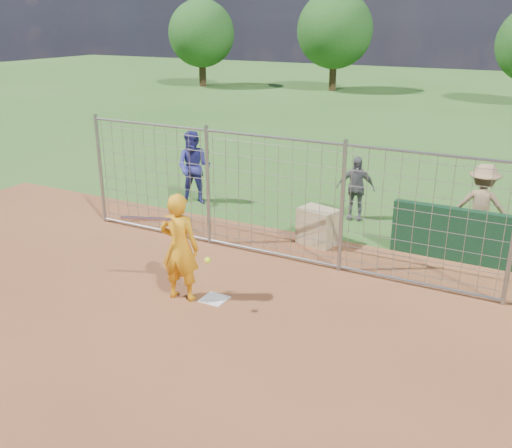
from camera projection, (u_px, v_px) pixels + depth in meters
The scene contains 11 objects.
ground at pixel (220, 295), 10.20m from camera, with size 100.00×100.00×0.00m, color #2D591E.
infield_dirt at pixel (104, 385), 7.71m from camera, with size 18.00×18.00×0.00m, color brown.
home_plate at pixel (214, 299), 10.03m from camera, with size 0.43×0.43×0.02m, color silver.
dugout_wall at pixel (457, 235), 11.48m from camera, with size 2.60×0.20×1.10m, color #11381E.
batter at pixel (180, 247), 9.77m from camera, with size 0.71×0.46×1.94m, color orange.
bystander_a at pixel (194, 168), 14.90m from camera, with size 0.94×0.73×1.93m, color navy.
bystander_b at pixel (356, 188), 13.78m from camera, with size 0.92×0.38×1.57m, color #525257.
bystander_c at pixel (481, 206), 12.11m from camera, with size 1.17×0.67×1.81m, color #9C7B55.
equipment_bin at pixel (318, 226), 12.38m from camera, with size 0.80×0.55×0.80m, color tan.
equipment_in_play at pixel (161, 229), 9.42m from camera, with size 1.58×0.37×0.66m.
backstop_fence at pixel (271, 198), 11.42m from camera, with size 9.08×0.08×2.60m.
Camera 1 is at (4.88, -7.76, 4.70)m, focal length 40.00 mm.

